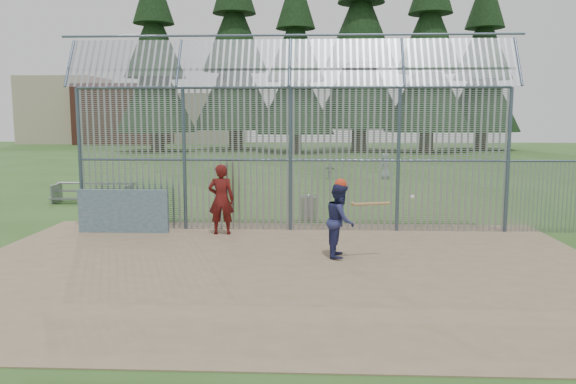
{
  "coord_description": "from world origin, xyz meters",
  "views": [
    {
      "loc": [
        0.64,
        -12.15,
        3.2
      ],
      "look_at": [
        0.0,
        2.0,
        1.3
      ],
      "focal_mm": 35.0,
      "sensor_mm": 36.0,
      "label": 1
    }
  ],
  "objects_px": {
    "batter": "(340,220)",
    "trash_can": "(308,208)",
    "onlooker": "(221,199)",
    "dugout_wall": "(123,211)",
    "bleacher": "(93,192)"
  },
  "relations": [
    {
      "from": "dugout_wall",
      "to": "onlooker",
      "type": "height_order",
      "value": "onlooker"
    },
    {
      "from": "onlooker",
      "to": "bleacher",
      "type": "bearing_deg",
      "value": -47.96
    },
    {
      "from": "batter",
      "to": "trash_can",
      "type": "height_order",
      "value": "batter"
    },
    {
      "from": "onlooker",
      "to": "batter",
      "type": "bearing_deg",
      "value": 138.76
    },
    {
      "from": "trash_can",
      "to": "bleacher",
      "type": "height_order",
      "value": "trash_can"
    },
    {
      "from": "trash_can",
      "to": "dugout_wall",
      "type": "bearing_deg",
      "value": -156.73
    },
    {
      "from": "onlooker",
      "to": "trash_can",
      "type": "bearing_deg",
      "value": -140.13
    },
    {
      "from": "dugout_wall",
      "to": "trash_can",
      "type": "bearing_deg",
      "value": 23.27
    },
    {
      "from": "onlooker",
      "to": "bleacher",
      "type": "height_order",
      "value": "onlooker"
    },
    {
      "from": "onlooker",
      "to": "trash_can",
      "type": "height_order",
      "value": "onlooker"
    },
    {
      "from": "batter",
      "to": "onlooker",
      "type": "distance_m",
      "value": 3.91
    },
    {
      "from": "batter",
      "to": "trash_can",
      "type": "relative_size",
      "value": 2.06
    },
    {
      "from": "batter",
      "to": "trash_can",
      "type": "bearing_deg",
      "value": 14.35
    },
    {
      "from": "dugout_wall",
      "to": "batter",
      "type": "height_order",
      "value": "batter"
    },
    {
      "from": "dugout_wall",
      "to": "batter",
      "type": "bearing_deg",
      "value": -22.59
    }
  ]
}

